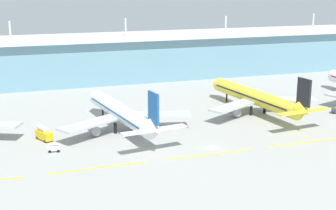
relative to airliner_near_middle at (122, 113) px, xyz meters
name	(u,v)px	position (x,y,z in m)	size (l,w,h in m)	color
ground_plane	(211,148)	(22.32, -26.09, -6.44)	(600.00, 600.00, 0.00)	#9E9E99
terminal_building	(124,57)	(22.32, 88.74, 5.63)	(288.00, 34.00, 32.73)	#6693A8
airliner_near_middle	(122,113)	(0.00, 0.00, 0.00)	(48.26, 59.84, 18.90)	white
airliner_far_middle	(256,98)	(55.22, 5.46, 0.00)	(48.47, 63.30, 18.90)	yellow
taxiway_stripe_mid_west	(98,168)	(-14.68, -31.54, -6.42)	(28.00, 0.70, 0.04)	yellow
taxiway_stripe_centre	(210,154)	(19.32, -31.54, -6.42)	(28.00, 0.70, 0.04)	yellow
taxiway_stripe_mid_east	(306,143)	(53.32, -31.54, -6.42)	(28.00, 0.70, 0.04)	yellow
fuel_truck	(44,133)	(-26.82, -1.42, -4.18)	(5.41, 7.62, 4.95)	gold
baggage_cart	(54,148)	(-24.83, -14.03, -5.18)	(3.87, 2.58, 2.48)	silver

